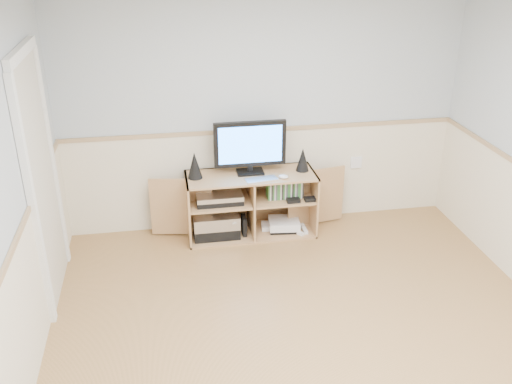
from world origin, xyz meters
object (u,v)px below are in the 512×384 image
(media_cabinet, at_px, (250,201))
(monitor, at_px, (250,146))
(game_consoles, at_px, (283,225))
(keyboard, at_px, (261,179))

(media_cabinet, bearing_deg, monitor, -90.00)
(media_cabinet, bearing_deg, game_consoles, -11.82)
(monitor, relative_size, game_consoles, 1.54)
(monitor, xyz_separation_m, game_consoles, (0.33, -0.06, -0.87))
(media_cabinet, relative_size, keyboard, 6.54)
(game_consoles, bearing_deg, keyboard, -153.06)
(media_cabinet, distance_m, keyboard, 0.39)
(media_cabinet, xyz_separation_m, game_consoles, (0.33, -0.07, -0.26))
(media_cabinet, relative_size, game_consoles, 4.40)
(monitor, distance_m, keyboard, 0.35)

